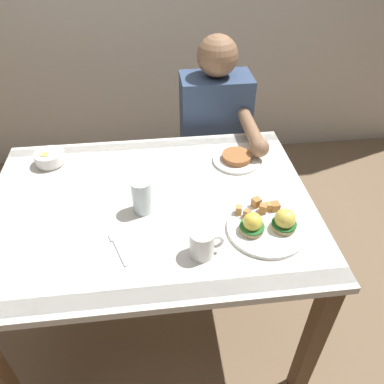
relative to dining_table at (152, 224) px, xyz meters
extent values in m
plane|color=#7F664C|center=(0.00, 0.00, -0.63)|extent=(6.00, 6.00, 0.00)
cube|color=white|center=(0.00, 0.00, 0.09)|extent=(1.20, 0.90, 0.03)
cube|color=#4C6BB7|center=(0.00, -0.40, 0.10)|extent=(1.20, 0.06, 0.00)
cube|color=#4C6BB7|center=(0.00, 0.40, 0.10)|extent=(1.20, 0.06, 0.00)
cube|color=brown|center=(-0.55, -0.40, -0.28)|extent=(0.06, 0.06, 0.71)
cube|color=brown|center=(0.55, -0.40, -0.28)|extent=(0.06, 0.06, 0.71)
cube|color=brown|center=(-0.55, 0.40, -0.28)|extent=(0.06, 0.06, 0.71)
cube|color=brown|center=(0.55, 0.40, -0.28)|extent=(0.06, 0.06, 0.71)
cylinder|color=white|center=(0.39, -0.19, 0.11)|extent=(0.27, 0.27, 0.01)
cylinder|color=tan|center=(0.33, -0.20, 0.13)|extent=(0.08, 0.08, 0.02)
cylinder|color=#286B2D|center=(0.33, -0.20, 0.14)|extent=(0.08, 0.08, 0.01)
sphere|color=yellow|center=(0.33, -0.20, 0.16)|extent=(0.06, 0.06, 0.06)
cylinder|color=tan|center=(0.44, -0.20, 0.13)|extent=(0.08, 0.08, 0.02)
cylinder|color=#236028|center=(0.44, -0.20, 0.14)|extent=(0.08, 0.08, 0.01)
sphere|color=#F7DB56|center=(0.44, -0.20, 0.16)|extent=(0.07, 0.07, 0.07)
cube|color=#B77A42|center=(0.39, -0.11, 0.14)|extent=(0.03, 0.03, 0.03)
cube|color=tan|center=(0.42, -0.10, 0.13)|extent=(0.03, 0.03, 0.03)
cube|color=tan|center=(0.31, -0.10, 0.14)|extent=(0.03, 0.03, 0.03)
cube|color=#B77A42|center=(0.38, -0.07, 0.14)|extent=(0.04, 0.04, 0.03)
cube|color=#B77A42|center=(0.33, -0.13, 0.14)|extent=(0.03, 0.03, 0.03)
cube|color=#AD7038|center=(0.44, -0.10, 0.13)|extent=(0.03, 0.03, 0.03)
cylinder|color=white|center=(-0.41, 0.30, 0.11)|extent=(0.10, 0.10, 0.01)
cylinder|color=white|center=(-0.41, 0.30, 0.14)|extent=(0.12, 0.12, 0.04)
cube|color=#F4DB66|center=(-0.42, 0.29, 0.15)|extent=(0.03, 0.03, 0.03)
cube|color=#F4DB66|center=(-0.40, 0.33, 0.14)|extent=(0.03, 0.03, 0.03)
cube|color=#EA6B70|center=(-0.43, 0.28, 0.14)|extent=(0.04, 0.04, 0.03)
cube|color=#F4A85B|center=(-0.39, 0.31, 0.15)|extent=(0.04, 0.04, 0.03)
cube|color=#F4DB66|center=(-0.40, 0.30, 0.14)|extent=(0.03, 0.03, 0.02)
cube|color=#B7E093|center=(-0.41, 0.30, 0.13)|extent=(0.04, 0.04, 0.03)
cube|color=#F4A85B|center=(-0.42, 0.28, 0.13)|extent=(0.03, 0.03, 0.02)
cylinder|color=white|center=(0.15, -0.26, 0.15)|extent=(0.08, 0.08, 0.09)
cylinder|color=black|center=(0.15, -0.26, 0.20)|extent=(0.07, 0.07, 0.01)
torus|color=white|center=(0.20, -0.26, 0.16)|extent=(0.06, 0.02, 0.06)
cube|color=silver|center=(-0.10, -0.23, 0.11)|extent=(0.05, 0.12, 0.00)
cube|color=silver|center=(-0.13, -0.16, 0.11)|extent=(0.03, 0.04, 0.00)
cylinder|color=silver|center=(-0.03, -0.03, 0.17)|extent=(0.07, 0.07, 0.13)
cylinder|color=silver|center=(-0.03, -0.03, 0.15)|extent=(0.07, 0.07, 0.08)
cylinder|color=white|center=(0.37, 0.23, 0.11)|extent=(0.20, 0.20, 0.01)
cylinder|color=#A36638|center=(0.37, 0.23, 0.13)|extent=(0.12, 0.12, 0.02)
cylinder|color=#33333D|center=(0.26, 0.53, -0.41)|extent=(0.11, 0.11, 0.45)
cylinder|color=#33333D|center=(0.44, 0.53, -0.41)|extent=(0.11, 0.11, 0.45)
cube|color=#384C70|center=(0.35, 0.63, 0.07)|extent=(0.34, 0.20, 0.50)
sphere|color=#936B4C|center=(0.35, 0.63, 0.41)|extent=(0.19, 0.19, 0.19)
cylinder|color=#936B4C|center=(0.47, 0.38, 0.17)|extent=(0.06, 0.30, 0.06)
sphere|color=#936B4C|center=(0.47, 0.23, 0.17)|extent=(0.08, 0.08, 0.08)
camera|label=1|loc=(0.03, -1.06, 1.03)|focal=35.58mm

